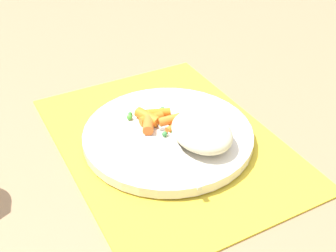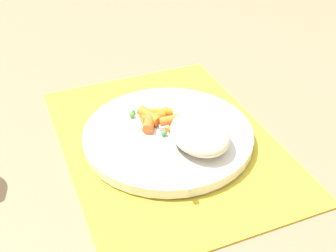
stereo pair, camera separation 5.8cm
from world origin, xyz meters
name	(u,v)px [view 2 (the right image)]	position (x,y,z in m)	size (l,w,h in m)	color
ground_plane	(168,142)	(0.00, 0.00, 0.00)	(2.40, 2.40, 0.00)	#997551
placemat	(168,141)	(0.00, 0.00, 0.00)	(0.44, 0.32, 0.01)	gold
plate	(168,135)	(0.00, 0.00, 0.01)	(0.27, 0.27, 0.02)	silver
rice_mound	(200,134)	(-0.05, -0.03, 0.04)	(0.11, 0.09, 0.04)	beige
carrot_portion	(160,119)	(0.03, 0.00, 0.03)	(0.08, 0.09, 0.02)	orange
pea_scatter	(154,120)	(0.03, 0.01, 0.03)	(0.09, 0.08, 0.01)	#56A53A
fork	(171,139)	(-0.02, 0.00, 0.02)	(0.19, 0.05, 0.01)	silver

